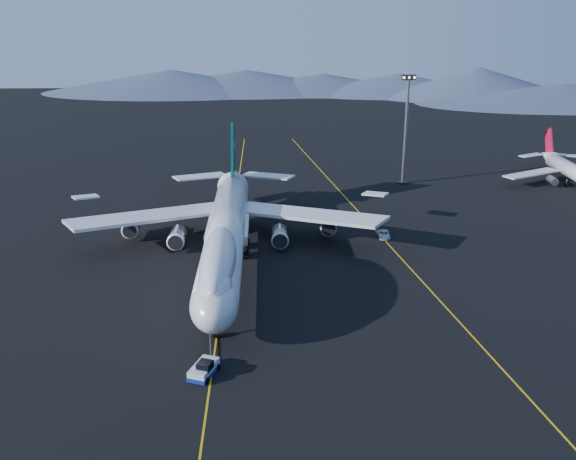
{
  "coord_description": "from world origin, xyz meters",
  "views": [
    {
      "loc": [
        7.01,
        -104.89,
        43.42
      ],
      "look_at": [
        10.8,
        0.33,
        6.0
      ],
      "focal_mm": 40.0,
      "sensor_mm": 36.0,
      "label": 1
    }
  ],
  "objects_px": {
    "boeing_747": "(226,232)",
    "floodlight_mast": "(406,130)",
    "service_van": "(384,234)",
    "pushback_tug": "(204,370)"
  },
  "relations": [
    {
      "from": "floodlight_mast",
      "to": "pushback_tug",
      "type": "bearing_deg",
      "value": -116.05
    },
    {
      "from": "boeing_747",
      "to": "service_van",
      "type": "distance_m",
      "value": 32.75
    },
    {
      "from": "service_van",
      "to": "floodlight_mast",
      "type": "xyz_separation_m",
      "value": [
        11.79,
        39.42,
        13.07
      ]
    },
    {
      "from": "pushback_tug",
      "to": "floodlight_mast",
      "type": "xyz_separation_m",
      "value": [
        42.7,
        87.35,
        13.06
      ]
    },
    {
      "from": "boeing_747",
      "to": "floodlight_mast",
      "type": "xyz_separation_m",
      "value": [
        41.79,
        51.5,
        7.9
      ]
    },
    {
      "from": "service_van",
      "to": "floodlight_mast",
      "type": "bearing_deg",
      "value": 77.2
    },
    {
      "from": "pushback_tug",
      "to": "floodlight_mast",
      "type": "distance_m",
      "value": 98.1
    },
    {
      "from": "boeing_747",
      "to": "pushback_tug",
      "type": "xyz_separation_m",
      "value": [
        -0.91,
        -35.84,
        -5.16
      ]
    },
    {
      "from": "boeing_747",
      "to": "service_van",
      "type": "xyz_separation_m",
      "value": [
        30.0,
        12.09,
        -5.16
      ]
    },
    {
      "from": "boeing_747",
      "to": "floodlight_mast",
      "type": "relative_size",
      "value": 2.68
    }
  ]
}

